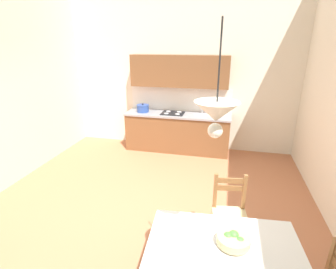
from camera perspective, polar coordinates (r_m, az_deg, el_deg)
ground_plane at (r=4.00m, az=-6.22°, el=-19.38°), size 5.85×6.78×0.10m
wall_back at (r=6.17m, az=2.97°, el=15.48°), size 5.85×0.12×4.02m
kitchen_cabinetry at (r=6.05m, az=2.20°, el=4.28°), size 2.43×0.63×2.20m
dining_table at (r=2.65m, az=12.03°, el=-25.01°), size 1.45×0.99×0.75m
dining_chair_kitchen_side at (r=3.45m, az=13.42°, el=-16.79°), size 0.48×0.48×0.93m
fruit_bowl at (r=2.55m, az=14.22°, el=-21.49°), size 0.30×0.30×0.12m
pendant_lamp at (r=1.85m, az=10.60°, el=4.69°), size 0.32×0.32×0.80m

